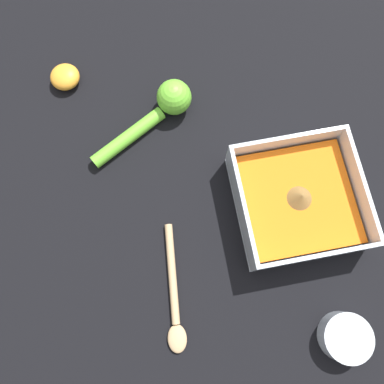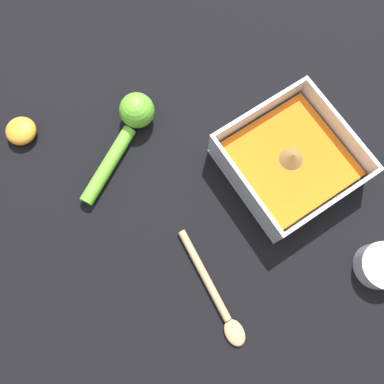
{
  "view_description": "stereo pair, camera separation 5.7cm",
  "coord_description": "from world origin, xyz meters",
  "px_view_note": "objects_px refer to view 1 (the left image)",
  "views": [
    {
      "loc": [
        0.08,
        -0.16,
        0.59
      ],
      "look_at": [
        -0.06,
        -0.13,
        0.03
      ],
      "focal_mm": 35.0,
      "sensor_mm": 36.0,
      "label": 1
    },
    {
      "loc": [
        0.06,
        -0.21,
        0.59
      ],
      "look_at": [
        -0.06,
        -0.13,
        0.03
      ],
      "focal_mm": 35.0,
      "sensor_mm": 36.0,
      "label": 2
    }
  ],
  "objects_px": {
    "lemon_squeezer": "(162,108)",
    "wooden_spoon": "(174,295)",
    "square_dish": "(297,201)",
    "lemon_half": "(65,77)",
    "spice_bowl": "(345,337)"
  },
  "relations": [
    {
      "from": "spice_bowl",
      "to": "wooden_spoon",
      "type": "xyz_separation_m",
      "value": [
        -0.1,
        -0.23,
        -0.01
      ]
    },
    {
      "from": "lemon_half",
      "to": "lemon_squeezer",
      "type": "bearing_deg",
      "value": 58.77
    },
    {
      "from": "square_dish",
      "to": "lemon_half",
      "type": "relative_size",
      "value": 3.68
    },
    {
      "from": "square_dish",
      "to": "lemon_half",
      "type": "xyz_separation_m",
      "value": [
        -0.29,
        -0.33,
        -0.01
      ]
    },
    {
      "from": "square_dish",
      "to": "wooden_spoon",
      "type": "distance_m",
      "value": 0.24
    },
    {
      "from": "lemon_squeezer",
      "to": "square_dish",
      "type": "bearing_deg",
      "value": -76.47
    },
    {
      "from": "square_dish",
      "to": "lemon_half",
      "type": "bearing_deg",
      "value": -130.65
    },
    {
      "from": "spice_bowl",
      "to": "lemon_squeezer",
      "type": "bearing_deg",
      "value": -153.56
    },
    {
      "from": "spice_bowl",
      "to": "lemon_squeezer",
      "type": "height_order",
      "value": "lemon_squeezer"
    },
    {
      "from": "lemon_squeezer",
      "to": "wooden_spoon",
      "type": "height_order",
      "value": "lemon_squeezer"
    },
    {
      "from": "lemon_squeezer",
      "to": "wooden_spoon",
      "type": "xyz_separation_m",
      "value": [
        0.3,
        -0.03,
        -0.02
      ]
    },
    {
      "from": "square_dish",
      "to": "spice_bowl",
      "type": "xyz_separation_m",
      "value": [
        0.21,
        0.02,
        -0.01
      ]
    },
    {
      "from": "square_dish",
      "to": "wooden_spoon",
      "type": "bearing_deg",
      "value": -63.85
    },
    {
      "from": "lemon_half",
      "to": "wooden_spoon",
      "type": "relative_size",
      "value": 0.26
    },
    {
      "from": "square_dish",
      "to": "lemon_half",
      "type": "distance_m",
      "value": 0.44
    }
  ]
}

